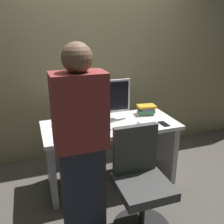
# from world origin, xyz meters

# --- Properties ---
(ground_plane) EXTENTS (9.00, 9.00, 0.00)m
(ground_plane) POSITION_xyz_m (0.00, 0.00, 0.00)
(ground_plane) COLOR #4C4742
(wall_back) EXTENTS (6.40, 0.10, 3.00)m
(wall_back) POSITION_xyz_m (0.00, 0.84, 1.50)
(wall_back) COLOR #8C7F5B
(wall_back) RESTS_ON ground
(desk) EXTENTS (1.45, 0.65, 0.73)m
(desk) POSITION_xyz_m (0.00, 0.00, 0.51)
(desk) COLOR white
(desk) RESTS_ON ground
(office_chair) EXTENTS (0.52, 0.52, 0.94)m
(office_chair) POSITION_xyz_m (0.03, -0.73, 0.43)
(office_chair) COLOR black
(office_chair) RESTS_ON ground
(person_at_desk) EXTENTS (0.40, 0.24, 1.64)m
(person_at_desk) POSITION_xyz_m (-0.46, -0.64, 0.84)
(person_at_desk) COLOR #262838
(person_at_desk) RESTS_ON ground
(monitor) EXTENTS (0.54, 0.14, 0.46)m
(monitor) POSITION_xyz_m (-0.01, 0.10, 0.99)
(monitor) COLOR silver
(monitor) RESTS_ON desk
(keyboard) EXTENTS (0.43, 0.14, 0.02)m
(keyboard) POSITION_xyz_m (-0.02, -0.11, 0.74)
(keyboard) COLOR white
(keyboard) RESTS_ON desk
(mouse) EXTENTS (0.06, 0.10, 0.03)m
(mouse) POSITION_xyz_m (0.30, -0.12, 0.75)
(mouse) COLOR white
(mouse) RESTS_ON desk
(cup_near_keyboard) EXTENTS (0.08, 0.08, 0.09)m
(cup_near_keyboard) POSITION_xyz_m (-0.42, -0.20, 0.77)
(cup_near_keyboard) COLOR white
(cup_near_keyboard) RESTS_ON desk
(cup_by_monitor) EXTENTS (0.08, 0.08, 0.09)m
(cup_by_monitor) POSITION_xyz_m (-0.54, 0.14, 0.77)
(cup_by_monitor) COLOR white
(cup_by_monitor) RESTS_ON desk
(book_stack) EXTENTS (0.22, 0.17, 0.11)m
(book_stack) POSITION_xyz_m (0.50, 0.15, 0.79)
(book_stack) COLOR beige
(book_stack) RESTS_ON desk
(cell_phone) EXTENTS (0.08, 0.15, 0.01)m
(cell_phone) POSITION_xyz_m (0.54, -0.20, 0.73)
(cell_phone) COLOR black
(cell_phone) RESTS_ON desk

